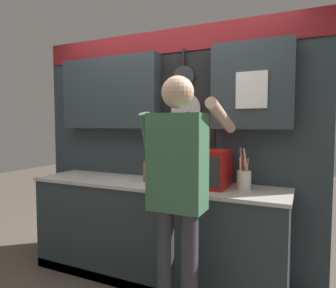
{
  "coord_description": "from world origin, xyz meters",
  "views": [
    {
      "loc": [
        1.29,
        -2.45,
        1.47
      ],
      "look_at": [
        0.07,
        0.18,
        1.27
      ],
      "focal_mm": 32.0,
      "sensor_mm": 36.0,
      "label": 1
    }
  ],
  "objects_px": {
    "microwave": "(198,168)",
    "knife_block": "(152,171)",
    "person": "(178,181)",
    "utensil_crock": "(244,179)"
  },
  "relations": [
    {
      "from": "microwave",
      "to": "utensil_crock",
      "type": "relative_size",
      "value": 1.55
    },
    {
      "from": "knife_block",
      "to": "microwave",
      "type": "bearing_deg",
      "value": -0.04
    },
    {
      "from": "knife_block",
      "to": "person",
      "type": "height_order",
      "value": "person"
    },
    {
      "from": "microwave",
      "to": "knife_block",
      "type": "relative_size",
      "value": 1.94
    },
    {
      "from": "utensil_crock",
      "to": "person",
      "type": "bearing_deg",
      "value": -118.27
    },
    {
      "from": "person",
      "to": "microwave",
      "type": "bearing_deg",
      "value": 96.9
    },
    {
      "from": "microwave",
      "to": "knife_block",
      "type": "distance_m",
      "value": 0.46
    },
    {
      "from": "utensil_crock",
      "to": "person",
      "type": "xyz_separation_m",
      "value": [
        -0.33,
        -0.62,
        0.06
      ]
    },
    {
      "from": "knife_block",
      "to": "utensil_crock",
      "type": "height_order",
      "value": "utensil_crock"
    },
    {
      "from": "utensil_crock",
      "to": "knife_block",
      "type": "bearing_deg",
      "value": -179.87
    }
  ]
}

